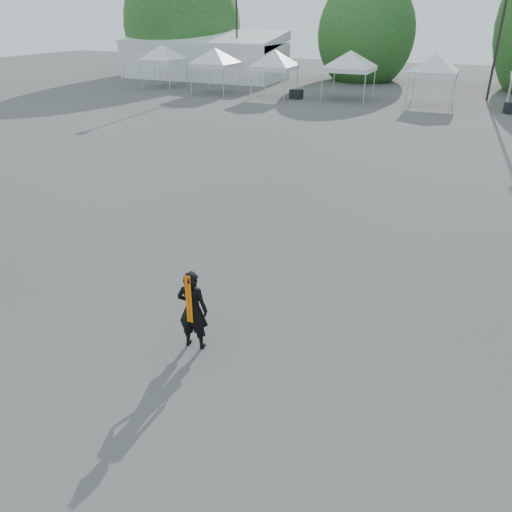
% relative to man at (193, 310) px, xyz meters
% --- Properties ---
extents(ground, '(120.00, 120.00, 0.00)m').
position_rel_man_xyz_m(ground, '(1.17, 2.05, -0.81)').
color(ground, '#474442').
rests_on(ground, ground).
extents(marquee, '(15.00, 6.25, 4.23)m').
position_rel_man_xyz_m(marquee, '(-20.83, 37.05, 1.16)').
color(marquee, white).
rests_on(marquee, ground).
extents(light_pole_west, '(0.60, 0.25, 10.30)m').
position_rel_man_xyz_m(light_pole_west, '(-16.83, 36.05, 4.96)').
color(light_pole_west, black).
rests_on(light_pole_west, ground).
extents(light_pole_east, '(0.60, 0.25, 9.80)m').
position_rel_man_xyz_m(light_pole_east, '(4.17, 34.05, 4.70)').
color(light_pole_east, black).
rests_on(light_pole_east, ground).
extents(tree_far_w, '(4.80, 4.80, 7.30)m').
position_rel_man_xyz_m(tree_far_w, '(-24.83, 40.05, 3.72)').
color(tree_far_w, '#382314').
rests_on(tree_far_w, ground).
extents(tree_mid_w, '(4.16, 4.16, 6.33)m').
position_rel_man_xyz_m(tree_mid_w, '(-6.83, 42.05, 3.12)').
color(tree_mid_w, '#382314').
rests_on(tree_mid_w, ground).
extents(tent_a, '(4.09, 4.09, 3.88)m').
position_rel_man_xyz_m(tent_a, '(-20.98, 30.57, 2.24)').
color(tent_a, silver).
rests_on(tent_a, ground).
extents(tent_b, '(4.23, 4.23, 3.88)m').
position_rel_man_xyz_m(tent_b, '(-15.35, 29.22, 2.24)').
color(tent_b, silver).
rests_on(tent_b, ground).
extents(tent_c, '(4.01, 4.01, 3.88)m').
position_rel_man_xyz_m(tent_c, '(-10.37, 29.12, 2.24)').
color(tent_c, silver).
rests_on(tent_c, ground).
extents(tent_d, '(4.60, 4.60, 3.88)m').
position_rel_man_xyz_m(tent_d, '(-5.15, 30.51, 2.25)').
color(tent_d, silver).
rests_on(tent_d, ground).
extents(tent_e, '(4.18, 4.18, 3.88)m').
position_rel_man_xyz_m(tent_e, '(0.64, 30.28, 2.24)').
color(tent_e, silver).
rests_on(tent_e, ground).
extents(man, '(0.64, 0.46, 1.62)m').
position_rel_man_xyz_m(man, '(0.00, 0.00, 0.00)').
color(man, black).
rests_on(man, ground).
extents(crate_west, '(0.96, 0.82, 0.65)m').
position_rel_man_xyz_m(crate_west, '(-8.65, 29.19, -0.49)').
color(crate_west, black).
rests_on(crate_west, ground).
extents(crate_mid, '(1.02, 0.91, 0.65)m').
position_rel_man_xyz_m(crate_mid, '(5.75, 29.20, -0.49)').
color(crate_mid, black).
rests_on(crate_mid, ground).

